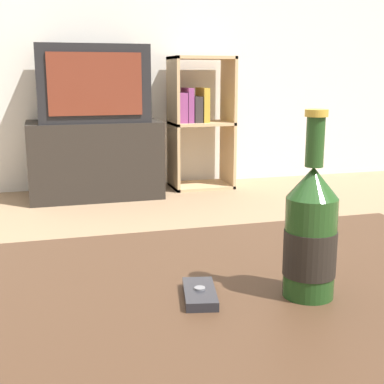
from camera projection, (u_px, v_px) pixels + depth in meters
The scene contains 6 objects.
coffee_table at pixel (197, 331), 0.84m from camera, with size 1.09×0.63×0.46m.
tv_stand at pixel (95, 159), 3.46m from camera, with size 0.83×0.46×0.49m.
television at pixel (92, 84), 3.35m from camera, with size 0.68×0.43×0.47m.
bookshelf at pixel (198, 118), 3.68m from camera, with size 0.42×0.30×0.90m.
beer_bottle at pixel (311, 234), 0.78m from camera, with size 0.08×0.08×0.28m.
cell_phone at pixel (200, 294), 0.78m from camera, with size 0.07×0.11×0.02m.
Camera 1 is at (-0.22, -0.74, 0.78)m, focal length 50.00 mm.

